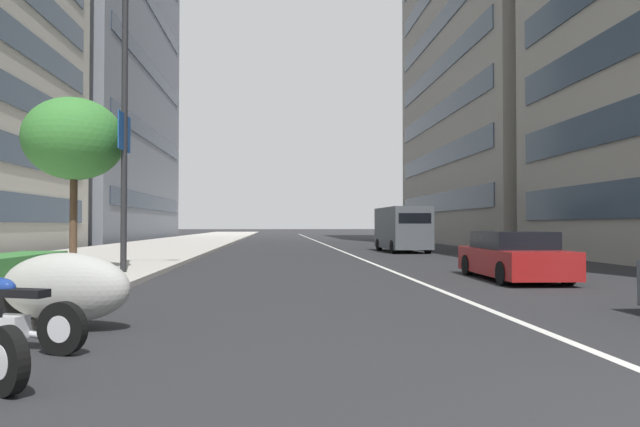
{
  "coord_description": "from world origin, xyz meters",
  "views": [
    {
      "loc": [
        -2.98,
        3.86,
        1.55
      ],
      "look_at": [
        16.24,
        2.32,
        1.95
      ],
      "focal_mm": 30.71,
      "sensor_mm": 36.0,
      "label": 1
    }
  ],
  "objects_px": {
    "motorcycle_second_in_row": "(64,288)",
    "delivery_van_ahead": "(402,228)",
    "motorcycle_by_sign_pole": "(9,317)",
    "street_tree_far_plaza": "(74,139)",
    "street_lamp_with_banners": "(134,92)",
    "car_approaching_light": "(513,257)"
  },
  "relations": [
    {
      "from": "motorcycle_second_in_row",
      "to": "street_tree_far_plaza",
      "type": "distance_m",
      "value": 9.91
    },
    {
      "from": "motorcycle_by_sign_pole",
      "to": "car_approaching_light",
      "type": "distance_m",
      "value": 12.76
    },
    {
      "from": "motorcycle_second_in_row",
      "to": "car_approaching_light",
      "type": "height_order",
      "value": "car_approaching_light"
    },
    {
      "from": "motorcycle_by_sign_pole",
      "to": "delivery_van_ahead",
      "type": "distance_m",
      "value": 26.03
    },
    {
      "from": "motorcycle_second_in_row",
      "to": "delivery_van_ahead",
      "type": "xyz_separation_m",
      "value": [
        22.47,
        -10.31,
        0.74
      ]
    },
    {
      "from": "motorcycle_second_in_row",
      "to": "street_lamp_with_banners",
      "type": "bearing_deg",
      "value": -67.44
    },
    {
      "from": "delivery_van_ahead",
      "to": "motorcycle_by_sign_pole",
      "type": "bearing_deg",
      "value": 154.28
    },
    {
      "from": "car_approaching_light",
      "to": "street_tree_far_plaza",
      "type": "distance_m",
      "value": 13.45
    },
    {
      "from": "delivery_van_ahead",
      "to": "street_lamp_with_banners",
      "type": "relative_size",
      "value": 0.56
    },
    {
      "from": "motorcycle_by_sign_pole",
      "to": "street_tree_far_plaza",
      "type": "height_order",
      "value": "street_tree_far_plaza"
    },
    {
      "from": "motorcycle_by_sign_pole",
      "to": "street_lamp_with_banners",
      "type": "xyz_separation_m",
      "value": [
        9.62,
        0.98,
        5.1
      ]
    },
    {
      "from": "car_approaching_light",
      "to": "street_tree_far_plaza",
      "type": "relative_size",
      "value": 0.85
    },
    {
      "from": "car_approaching_light",
      "to": "street_lamp_with_banners",
      "type": "height_order",
      "value": "street_lamp_with_banners"
    },
    {
      "from": "car_approaching_light",
      "to": "street_tree_far_plaza",
      "type": "xyz_separation_m",
      "value": [
        2.12,
        12.81,
        3.5
      ]
    },
    {
      "from": "motorcycle_by_sign_pole",
      "to": "street_tree_far_plaza",
      "type": "relative_size",
      "value": 0.39
    },
    {
      "from": "street_lamp_with_banners",
      "to": "car_approaching_light",
      "type": "bearing_deg",
      "value": -98.46
    },
    {
      "from": "motorcycle_second_in_row",
      "to": "delivery_van_ahead",
      "type": "bearing_deg",
      "value": -99.89
    },
    {
      "from": "car_approaching_light",
      "to": "street_lamp_with_banners",
      "type": "distance_m",
      "value": 12.07
    },
    {
      "from": "car_approaching_light",
      "to": "delivery_van_ahead",
      "type": "xyz_separation_m",
      "value": [
        15.83,
        -0.52,
        0.71
      ]
    },
    {
      "from": "motorcycle_second_in_row",
      "to": "car_approaching_light",
      "type": "relative_size",
      "value": 0.49
    },
    {
      "from": "motorcycle_by_sign_pole",
      "to": "delivery_van_ahead",
      "type": "relative_size",
      "value": 0.4
    },
    {
      "from": "delivery_van_ahead",
      "to": "street_lamp_with_banners",
      "type": "height_order",
      "value": "street_lamp_with_banners"
    }
  ]
}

